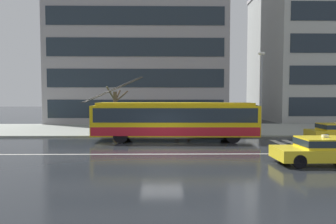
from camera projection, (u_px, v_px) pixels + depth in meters
The scene contains 14 objects.
ground_plane at pixel (162, 150), 16.84m from camera, with size 160.00×160.00×0.00m, color #212528.
sidewalk_slab at pixel (163, 129), 27.12m from camera, with size 80.00×10.00×0.14m, color gray.
crosswalk_stripe_edge_near at pixel (285, 145), 18.59m from camera, with size 0.44×4.40×0.01m, color beige.
crosswalk_stripe_inner_a at pixel (298, 145), 18.60m from camera, with size 0.44×4.40×0.01m, color beige.
crosswalk_stripe_center at pixel (312, 145), 18.61m from camera, with size 0.44×4.40×0.01m, color beige.
crosswalk_stripe_inner_b at pixel (325, 145), 18.62m from camera, with size 0.44×4.40×0.01m, color beige.
lane_centre_line at pixel (162, 154), 15.64m from camera, with size 72.00×0.14×0.01m, color silver.
trolleybus at pixel (175, 120), 20.47m from camera, with size 12.64×2.76×4.66m.
taxi_oncoming_far at pixel (323, 149), 13.30m from camera, with size 4.37×1.82×1.39m.
pedestrian_at_shelter at pixel (176, 114), 24.32m from camera, with size 1.45×1.45×1.96m.
pedestrian_approaching_curb at pixel (190, 112), 24.93m from camera, with size 1.31×1.31×2.07m.
street_lamp at pixel (261, 86), 22.52m from camera, with size 0.60×0.32×6.62m.
street_tree_bare at pixel (115, 108), 24.36m from camera, with size 1.74×1.99×3.96m.
office_tower_corner_left at pixel (141, 17), 37.65m from camera, with size 21.17×14.21×27.79m.
Camera 1 is at (0.17, -16.70, 3.16)m, focal length 30.09 mm.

